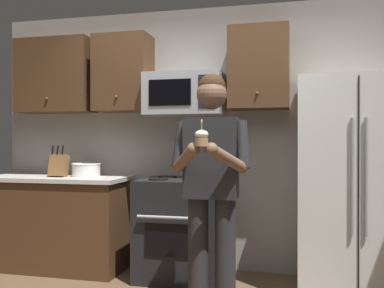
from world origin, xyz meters
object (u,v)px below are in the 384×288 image
object	(u,v)px
bowl_large_white	(86,169)
cupcake	(202,138)
microwave	(185,94)
oven_range	(182,228)
knife_block	(59,165)
person	(211,179)
refrigerator	(353,185)

from	to	relation	value
bowl_large_white	cupcake	world-z (taller)	cupcake
microwave	cupcake	bearing A→B (deg)	-70.74
oven_range	microwave	distance (m)	1.26
knife_block	person	size ratio (longest dim) A/B	0.18
refrigerator	bowl_large_white	bearing A→B (deg)	177.57
refrigerator	knife_block	xyz separation A→B (m)	(-2.75, 0.01, 0.13)
refrigerator	cupcake	world-z (taller)	refrigerator
oven_range	microwave	bearing A→B (deg)	89.98
person	knife_block	bearing A→B (deg)	154.99
knife_block	bowl_large_white	distance (m)	0.27
oven_range	person	xyz separation A→B (m)	(0.44, -0.82, 0.53)
person	cupcake	world-z (taller)	person
microwave	refrigerator	xyz separation A→B (m)	(1.50, -0.16, -0.82)
microwave	knife_block	bearing A→B (deg)	-173.24
oven_range	refrigerator	bearing A→B (deg)	-1.50
microwave	cupcake	distance (m)	1.41
bowl_large_white	cupcake	distance (m)	1.92
microwave	knife_block	size ratio (longest dim) A/B	2.31
refrigerator	knife_block	distance (m)	2.76
person	microwave	bearing A→B (deg)	115.25
microwave	knife_block	world-z (taller)	microwave
bowl_large_white	cupcake	size ratio (longest dim) A/B	1.64
cupcake	microwave	bearing A→B (deg)	109.26
oven_range	refrigerator	distance (m)	1.56
oven_range	cupcake	distance (m)	1.49
knife_block	bowl_large_white	xyz separation A→B (m)	(0.25, 0.10, -0.04)
person	bowl_large_white	bearing A→B (deg)	148.49
bowl_large_white	knife_block	bearing A→B (deg)	-158.79
microwave	bowl_large_white	size ratio (longest dim) A/B	2.59
cupcake	oven_range	bearing A→B (deg)	111.10
refrigerator	microwave	bearing A→B (deg)	173.97
oven_range	bowl_large_white	world-z (taller)	bowl_large_white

